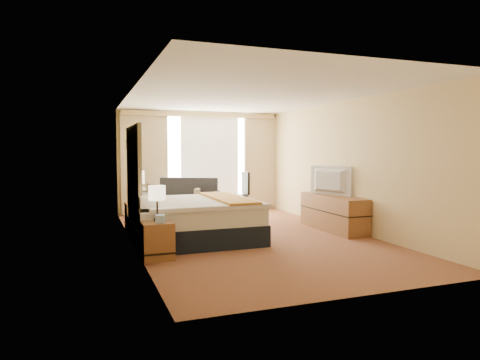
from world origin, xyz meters
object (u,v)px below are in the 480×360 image
object	(u,v)px
nightstand_left	(157,240)
desk_chair	(240,197)
media_dresser	(333,213)
nightstand_right	(137,216)
bed	(193,219)
television	(328,181)
loveseat	(187,205)
lamp_left	(157,194)
floor_lamp	(130,165)
lamp_right	(137,178)

from	to	relation	value
nightstand_left	desk_chair	distance (m)	4.02
desk_chair	media_dresser	bearing A→B (deg)	-59.22
nightstand_right	bed	world-z (taller)	bed
television	desk_chair	bearing A→B (deg)	10.93
media_dresser	loveseat	distance (m)	3.47
lamp_left	television	xyz separation A→B (m)	(3.63, 1.12, 0.03)
media_dresser	loveseat	world-z (taller)	loveseat
media_dresser	nightstand_left	bearing A→B (deg)	-164.16
floor_lamp	desk_chair	xyz separation A→B (m)	(2.51, -0.20, -0.81)
bed	nightstand_left	bearing A→B (deg)	-127.65
nightstand_left	media_dresser	size ratio (longest dim) A/B	0.31
media_dresser	desk_chair	distance (m)	2.43
lamp_right	television	distance (m)	3.87
desk_chair	lamp_left	xyz separation A→B (m)	(-2.46, -3.08, 0.47)
nightstand_right	loveseat	size ratio (longest dim) A/B	0.32
media_dresser	television	world-z (taller)	television
nightstand_left	media_dresser	distance (m)	3.85
bed	desk_chair	size ratio (longest dim) A/B	1.95
nightstand_right	floor_lamp	size ratio (longest dim) A/B	0.30
floor_lamp	nightstand_left	bearing A→B (deg)	-89.49
media_dresser	lamp_right	xyz separation A→B (m)	(-3.70, 1.45, 0.70)
bed	desk_chair	distance (m)	2.69
floor_lamp	bed	bearing A→B (deg)	-69.98
nightstand_left	bed	size ratio (longest dim) A/B	0.26
nightstand_left	media_dresser	bearing A→B (deg)	15.84
nightstand_right	television	world-z (taller)	television
nightstand_left	loveseat	bearing A→B (deg)	70.15
nightstand_left	floor_lamp	distance (m)	3.50
bed	lamp_left	xyz separation A→B (m)	(-0.79, -0.98, 0.58)
nightstand_right	television	size ratio (longest dim) A/B	0.54
nightstand_right	bed	xyz separation A→B (m)	(0.81, -1.45, 0.11)
nightstand_left	television	size ratio (longest dim) A/B	0.54
loveseat	floor_lamp	distance (m)	1.65
lamp_right	lamp_left	bearing A→B (deg)	-89.64
floor_lamp	desk_chair	size ratio (longest dim) A/B	1.67
floor_lamp	lamp_right	bearing A→B (deg)	-87.69
floor_lamp	television	world-z (taller)	floor_lamp
lamp_left	floor_lamp	bearing A→B (deg)	90.87
floor_lamp	loveseat	bearing A→B (deg)	8.21
desk_chair	television	world-z (taller)	television
desk_chair	lamp_left	size ratio (longest dim) A/B	2.06
lamp_left	lamp_right	bearing A→B (deg)	90.36
nightstand_left	nightstand_right	bearing A→B (deg)	90.00
television	nightstand_left	bearing A→B (deg)	88.22
loveseat	lamp_left	bearing A→B (deg)	-84.91
nightstand_right	lamp_left	world-z (taller)	lamp_left
television	nightstand_right	bearing A→B (deg)	50.42
nightstand_left	loveseat	distance (m)	3.76
lamp_left	bed	bearing A→B (deg)	51.27
loveseat	television	bearing A→B (deg)	-19.74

